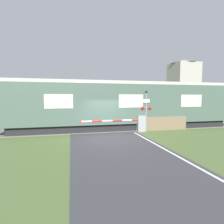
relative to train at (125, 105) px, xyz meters
name	(u,v)px	position (x,y,z in m)	size (l,w,h in m)	color
ground_plane	(108,137)	(-2.07, -3.04, -1.98)	(80.00, 80.00, 0.00)	#4C6033
road_strip	(188,221)	(-2.06, -11.04, -1.97)	(4.86, 20.00, 0.02)	#38383D
track_bed	(101,129)	(-2.07, 0.00, -1.96)	(36.00, 3.20, 0.13)	slate
train	(125,105)	(0.00, 0.00, 0.00)	(18.99, 3.21, 3.87)	black
crossing_barrier	(137,123)	(0.48, -1.59, -1.32)	(4.94, 0.44, 1.23)	gray
signal_post	(146,108)	(1.21, -1.63, -0.20)	(0.90, 0.26, 3.13)	gray
distant_building	(183,85)	(16.24, 15.13, 2.97)	(4.88, 4.88, 9.76)	#9E998E
roadside_fence	(163,123)	(2.70, -1.60, -1.43)	(4.13, 0.06, 1.10)	#726047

